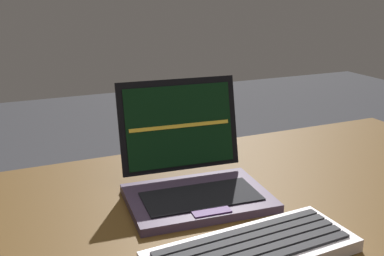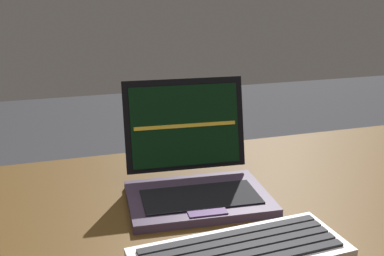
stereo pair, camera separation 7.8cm
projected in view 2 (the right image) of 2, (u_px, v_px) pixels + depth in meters
desk at (205, 251)px, 0.81m from camera, size 1.43×0.67×0.71m
laptop_front at (193, 174)px, 0.84m from camera, size 0.27×0.24×0.21m
external_keyboard at (242, 254)px, 0.64m from camera, size 0.32×0.14×0.02m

